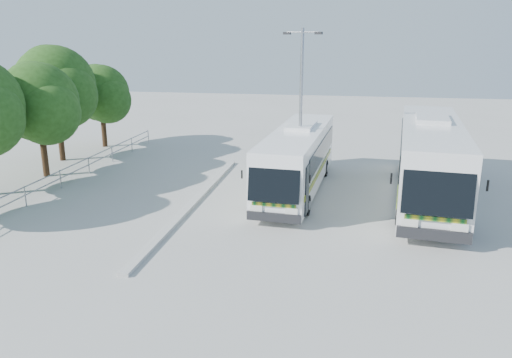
% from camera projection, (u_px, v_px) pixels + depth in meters
% --- Properties ---
extents(ground, '(100.00, 100.00, 0.00)m').
position_uv_depth(ground, '(231.00, 220.00, 21.96)').
color(ground, '#AAAAA4').
rests_on(ground, ground).
extents(kerb_divider, '(0.40, 16.00, 0.15)m').
position_uv_depth(kerb_divider, '(194.00, 201.00, 24.24)').
color(kerb_divider, '#B2B2AD').
rests_on(kerb_divider, ground).
extents(railing, '(0.06, 22.00, 1.00)m').
position_uv_depth(railing, '(70.00, 170.00, 27.31)').
color(railing, gray).
rests_on(railing, ground).
extents(tree_far_c, '(4.97, 4.69, 6.49)m').
position_uv_depth(tree_far_c, '(39.00, 102.00, 27.76)').
color(tree_far_c, '#382314').
rests_on(tree_far_c, ground).
extents(tree_far_d, '(5.62, 5.30, 7.33)m').
position_uv_depth(tree_far_d, '(56.00, 86.00, 31.32)').
color(tree_far_d, '#382314').
rests_on(tree_far_d, ground).
extents(tree_far_e, '(4.54, 4.28, 5.92)m').
position_uv_depth(tree_far_e, '(102.00, 93.00, 35.71)').
color(tree_far_e, '#382314').
rests_on(tree_far_e, ground).
extents(coach_main, '(3.12, 11.64, 3.19)m').
position_uv_depth(coach_main, '(298.00, 158.00, 25.72)').
color(coach_main, white).
rests_on(coach_main, ground).
extents(coach_adjacent, '(4.05, 13.71, 3.75)m').
position_uv_depth(coach_adjacent, '(430.00, 158.00, 24.44)').
color(coach_adjacent, silver).
rests_on(coach_adjacent, ground).
extents(lamppost, '(1.98, 0.71, 8.20)m').
position_uv_depth(lamppost, '(301.00, 104.00, 25.13)').
color(lamppost, '#999BA1').
rests_on(lamppost, ground).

